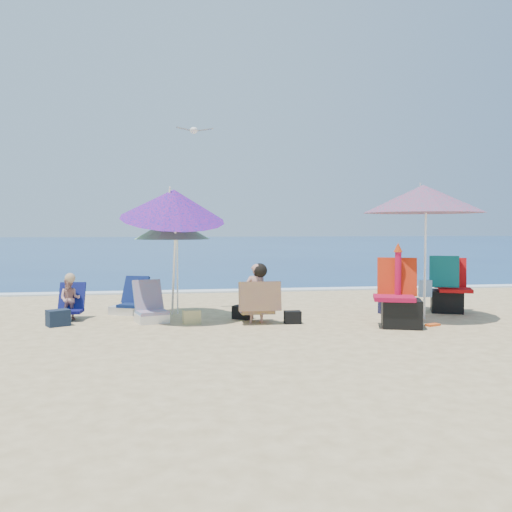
{
  "coord_description": "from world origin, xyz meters",
  "views": [
    {
      "loc": [
        -1.73,
        -8.34,
        1.6
      ],
      "look_at": [
        -0.3,
        1.0,
        1.1
      ],
      "focal_mm": 38.28,
      "sensor_mm": 36.0,
      "label": 1
    }
  ],
  "objects": [
    {
      "name": "bag_tan",
      "position": [
        -1.43,
        0.66,
        0.12
      ],
      "size": [
        0.31,
        0.25,
        0.24
      ],
      "color": "tan",
      "rests_on": "ground"
    },
    {
      "name": "orange_item",
      "position": [
        2.43,
        -0.11,
        0.02
      ],
      "size": [
        0.27,
        0.19,
        0.03
      ],
      "color": "#EE5719",
      "rests_on": "ground"
    },
    {
      "name": "umbrella_blue",
      "position": [
        -1.72,
        0.97,
        1.98
      ],
      "size": [
        2.08,
        2.13,
        2.42
      ],
      "color": "white",
      "rests_on": "ground"
    },
    {
      "name": "bag_black_b",
      "position": [
        0.23,
        0.45,
        0.1
      ],
      "size": [
        0.27,
        0.19,
        0.21
      ],
      "color": "black",
      "rests_on": "ground"
    },
    {
      "name": "furled_umbrella",
      "position": [
        1.88,
        0.03,
        0.74
      ],
      "size": [
        0.14,
        0.14,
        1.35
      ],
      "color": "#BA0D34",
      "rests_on": "ground"
    },
    {
      "name": "foam",
      "position": [
        0.0,
        5.1,
        0.02
      ],
      "size": [
        120.0,
        0.5,
        0.04
      ],
      "color": "white",
      "rests_on": "ground"
    },
    {
      "name": "umbrella_striped",
      "position": [
        -1.73,
        1.63,
        1.58
      ],
      "size": [
        1.77,
        1.77,
        1.81
      ],
      "color": "white",
      "rests_on": "ground"
    },
    {
      "name": "chair_navy",
      "position": [
        -2.52,
        1.93,
        0.18
      ],
      "size": [
        0.75,
        0.78,
        0.68
      ],
      "color": "#0C1B48",
      "rests_on": "ground"
    },
    {
      "name": "camp_chair_right",
      "position": [
        3.35,
        1.18,
        0.39
      ],
      "size": [
        1.06,
        0.85,
        1.07
      ],
      "color": "red",
      "rests_on": "ground"
    },
    {
      "name": "bag_black_a",
      "position": [
        -0.53,
        1.03,
        0.11
      ],
      "size": [
        0.39,
        0.37,
        0.23
      ],
      "color": "black",
      "rests_on": "ground"
    },
    {
      "name": "chair_rainbow",
      "position": [
        -2.1,
        0.97,
        0.18
      ],
      "size": [
        0.65,
        0.73,
        0.69
      ],
      "color": "#D74E4C",
      "rests_on": "ground"
    },
    {
      "name": "sea",
      "position": [
        0.0,
        45.0,
        -0.05
      ],
      "size": [
        120.0,
        80.0,
        0.12
      ],
      "color": "navy",
      "rests_on": "ground"
    },
    {
      "name": "camp_chair_left",
      "position": [
        1.87,
        -0.1,
        0.33
      ],
      "size": [
        0.89,
        0.8,
        1.1
      ],
      "color": "maroon",
      "rests_on": "ground"
    },
    {
      "name": "person_center",
      "position": [
        -0.34,
        0.55,
        0.49
      ],
      "size": [
        0.69,
        0.57,
        1.0
      ],
      "color": "tan",
      "rests_on": "ground"
    },
    {
      "name": "person_left",
      "position": [
        -3.49,
        1.4,
        0.37
      ],
      "size": [
        0.47,
        0.58,
        0.81
      ],
      "color": "tan",
      "rests_on": "ground"
    },
    {
      "name": "seagull",
      "position": [
        -1.32,
        2.12,
        3.43
      ],
      "size": [
        0.7,
        0.32,
        0.12
      ],
      "color": "white"
    },
    {
      "name": "bag_navy_b",
      "position": [
        2.25,
        1.2,
        0.13
      ],
      "size": [
        0.42,
        0.37,
        0.27
      ],
      "color": "#171732",
      "rests_on": "ground"
    },
    {
      "name": "bag_navy_a",
      "position": [
        -3.58,
        0.8,
        0.13
      ],
      "size": [
        0.42,
        0.38,
        0.26
      ],
      "color": "#172132",
      "rests_on": "ground"
    },
    {
      "name": "umbrella_turquoise",
      "position": [
        2.59,
        0.62,
        2.09
      ],
      "size": [
        2.38,
        2.38,
        2.38
      ],
      "color": "white",
      "rests_on": "ground"
    },
    {
      "name": "ground",
      "position": [
        0.0,
        0.0,
        0.0
      ],
      "size": [
        120.0,
        120.0,
        0.0
      ],
      "color": "#D8BC84",
      "rests_on": "ground"
    }
  ]
}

